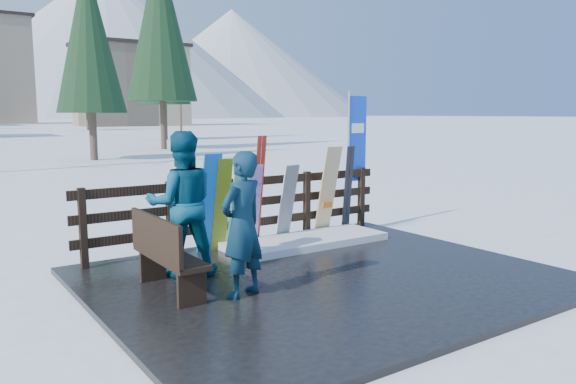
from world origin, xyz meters
TOP-DOWN VIEW (x-y plane):
  - ground at (0.00, 0.00)m, footprint 700.00×700.00m
  - deck at (0.00, 0.00)m, footprint 6.00×5.00m
  - fence at (0.00, 2.20)m, footprint 5.60×0.10m
  - snow_patch at (0.85, 1.60)m, footprint 2.79×1.00m
  - bench at (-2.09, 0.49)m, footprint 0.41×1.50m
  - snowboard_0 at (-0.74, 1.98)m, footprint 0.30×0.37m
  - snowboard_1 at (-0.24, 1.98)m, footprint 0.28×0.39m
  - snowboard_2 at (-0.53, 1.98)m, footprint 0.26×0.35m
  - snowboard_3 at (0.03, 1.98)m, footprint 0.29×0.25m
  - snowboard_4 at (0.72, 1.98)m, footprint 0.27×0.36m
  - snowboard_5 at (1.60, 1.98)m, footprint 0.33×0.40m
  - ski_pair_a at (0.19, 2.05)m, footprint 0.16×0.29m
  - ski_pair_b at (2.13, 2.05)m, footprint 0.17×0.16m
  - rental_flag at (2.46, 2.25)m, footprint 0.45×0.04m
  - person_front at (-1.35, -0.11)m, footprint 0.73×0.59m
  - person_back at (-1.57, 1.13)m, footprint 1.12×0.99m
  - trees at (3.22, 48.08)m, footprint 42.21×68.76m

SIDE VIEW (x-z plane):
  - ground at x=0.00m, z-range 0.00..0.00m
  - deck at x=0.00m, z-range 0.00..0.08m
  - snow_patch at x=0.85m, z-range 0.08..0.20m
  - bench at x=-2.09m, z-range 0.11..1.08m
  - fence at x=0.00m, z-range 0.16..1.31m
  - snowboard_4 at x=0.72m, z-range 0.08..1.41m
  - snowboard_1 at x=-0.24m, z-range 0.08..1.41m
  - snowboard_3 at x=0.03m, z-range 0.08..1.44m
  - snowboard_2 at x=-0.53m, z-range 0.08..1.57m
  - snowboard_0 at x=-0.74m, z-range 0.08..1.66m
  - ski_pair_b at x=2.13m, z-range 0.08..1.66m
  - snowboard_5 at x=1.60m, z-range 0.08..1.68m
  - person_front at x=-1.35m, z-range 0.08..1.83m
  - ski_pair_a at x=0.19m, z-range 0.08..1.90m
  - person_back at x=-1.57m, z-range 0.08..2.03m
  - rental_flag at x=2.46m, z-range 0.39..2.99m
  - trees at x=3.22m, z-range -0.52..11.58m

